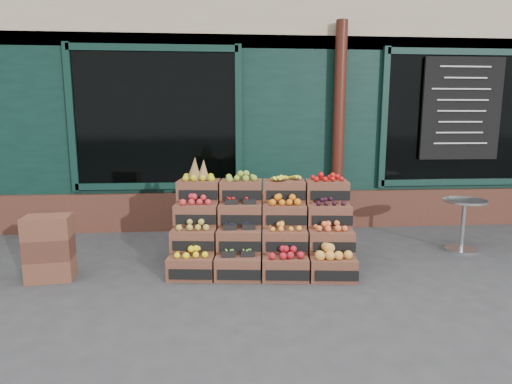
{
  "coord_description": "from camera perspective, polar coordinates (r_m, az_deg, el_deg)",
  "views": [
    {
      "loc": [
        -0.63,
        -4.52,
        1.76
      ],
      "look_at": [
        -0.2,
        0.7,
        0.85
      ],
      "focal_mm": 30.0,
      "sensor_mm": 36.0,
      "label": 1
    }
  ],
  "objects": [
    {
      "name": "crate_display",
      "position": [
        5.13,
        0.8,
        -5.49
      ],
      "size": [
        2.17,
        1.22,
        1.3
      ],
      "rotation": [
        0.0,
        0.0,
        -0.11
      ],
      "color": "brown",
      "rests_on": "ground"
    },
    {
      "name": "shop_facade",
      "position": [
        9.67,
        -0.98,
        13.62
      ],
      "size": [
        12.0,
        6.24,
        4.8
      ],
      "color": "black",
      "rests_on": "ground"
    },
    {
      "name": "shopkeeper",
      "position": [
        7.46,
        -15.6,
        4.37
      ],
      "size": [
        0.91,
        0.73,
        2.19
      ],
      "primitive_type": "imported",
      "rotation": [
        0.0,
        0.0,
        2.85
      ],
      "color": "#1B6022",
      "rests_on": "ground"
    },
    {
      "name": "spare_crates",
      "position": [
        5.22,
        -25.85,
        -6.73
      ],
      "size": [
        0.51,
        0.38,
        0.72
      ],
      "rotation": [
        0.0,
        0.0,
        0.12
      ],
      "color": "brown",
      "rests_on": "ground"
    },
    {
      "name": "bistro_table",
      "position": [
        6.31,
        25.92,
        -3.27
      ],
      "size": [
        0.55,
        0.55,
        0.7
      ],
      "rotation": [
        0.0,
        0.0,
        0.31
      ],
      "color": "#AEB0B5",
      "rests_on": "ground"
    },
    {
      "name": "ground",
      "position": [
        4.89,
        3.07,
        -11.25
      ],
      "size": [
        60.0,
        60.0,
        0.0
      ],
      "primitive_type": "plane",
      "color": "#38383B",
      "rests_on": "ground"
    }
  ]
}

